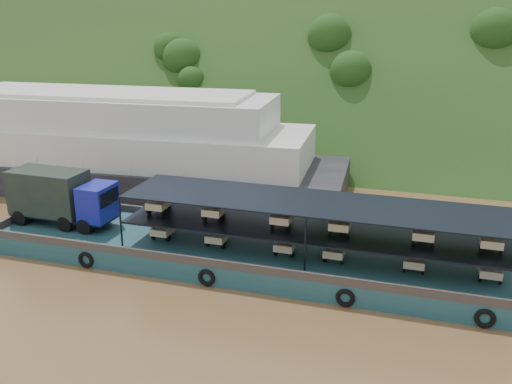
% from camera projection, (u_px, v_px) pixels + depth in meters
% --- Properties ---
extents(ground, '(160.00, 160.00, 0.00)m').
position_uv_depth(ground, '(271.00, 255.00, 37.01)').
color(ground, brown).
rests_on(ground, ground).
extents(hillside, '(140.00, 39.60, 39.60)m').
position_uv_depth(hillside, '(353.00, 139.00, 69.64)').
color(hillside, '#1A3413').
rests_on(hillside, ground).
extents(cargo_barge, '(35.00, 7.18, 4.91)m').
position_uv_depth(cargo_barge, '(233.00, 244.00, 35.62)').
color(cargo_barge, '#153F49').
rests_on(cargo_barge, ground).
extents(passenger_ferry, '(42.49, 13.66, 8.47)m').
position_uv_depth(passenger_ferry, '(109.00, 145.00, 50.45)').
color(passenger_ferry, black).
rests_on(passenger_ferry, ground).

